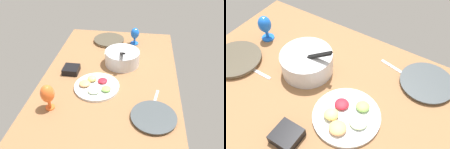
# 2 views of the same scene
# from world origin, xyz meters

# --- Properties ---
(ground_plane) EXTENTS (1.60, 1.04, 0.04)m
(ground_plane) POSITION_xyz_m (0.00, 0.00, -0.02)
(ground_plane) COLOR #8C603D
(dinner_plate_left) EXTENTS (0.30, 0.30, 0.03)m
(dinner_plate_left) POSITION_xyz_m (-0.56, -0.10, 0.01)
(dinner_plate_left) COLOR beige
(dinner_plate_left) RESTS_ON ground_plane
(dinner_plate_right) EXTENTS (0.29, 0.29, 0.02)m
(dinner_plate_right) POSITION_xyz_m (0.43, 0.33, 0.01)
(dinner_plate_right) COLOR silver
(dinner_plate_right) RESTS_ON ground_plane
(mixing_bowl) EXTENTS (0.30, 0.29, 0.19)m
(mixing_bowl) POSITION_xyz_m (-0.17, 0.07, 0.07)
(mixing_bowl) COLOR silver
(mixing_bowl) RESTS_ON ground_plane
(fruit_platter) EXTENTS (0.33, 0.33, 0.06)m
(fruit_platter) POSITION_xyz_m (0.18, -0.08, 0.02)
(fruit_platter) COLOR silver
(fruit_platter) RESTS_ON ground_plane
(hurricane_glass_blue) EXTENTS (0.08, 0.08, 0.16)m
(hurricane_glass_blue) POSITION_xyz_m (-0.55, 0.16, 0.10)
(hurricane_glass_blue) COLOR blue
(hurricane_glass_blue) RESTS_ON ground_plane
(square_bowl_black) EXTENTS (0.12, 0.12, 0.05)m
(square_bowl_black) POSITION_xyz_m (0.01, -0.32, 0.03)
(square_bowl_black) COLOR black
(square_bowl_black) RESTS_ON ground_plane
(fork_by_left_plate) EXTENTS (0.18, 0.02, 0.01)m
(fork_by_left_plate) POSITION_xyz_m (-0.39, -0.09, 0.00)
(fork_by_left_plate) COLOR silver
(fork_by_left_plate) RESTS_ON ground_plane
(fork_by_right_plate) EXTENTS (0.18, 0.05, 0.01)m
(fork_by_right_plate) POSITION_xyz_m (0.24, 0.35, 0.00)
(fork_by_right_plate) COLOR silver
(fork_by_right_plate) RESTS_ON ground_plane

